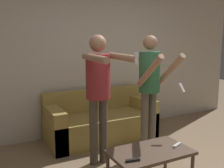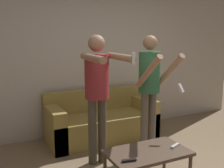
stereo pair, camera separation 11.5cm
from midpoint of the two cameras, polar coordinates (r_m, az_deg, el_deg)
wall_back at (r=4.60m, az=-3.24°, el=6.20°), size 6.40×0.06×2.70m
couch at (r=4.40m, az=-1.63°, el=-8.23°), size 1.77×0.78×0.79m
person_standing_left at (r=3.32m, az=-2.14°, el=-0.13°), size 0.43×0.78×1.69m
person_standing_right at (r=3.71m, az=9.16°, el=0.42°), size 0.42×0.67×1.69m
coffee_table at (r=3.05m, az=8.85°, el=-14.95°), size 0.91×0.54×0.41m
remote_near at (r=2.78m, az=4.98°, el=-16.24°), size 0.15×0.06×0.02m
remote_far at (r=3.20m, az=14.61°, el=-12.90°), size 0.15×0.09×0.02m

